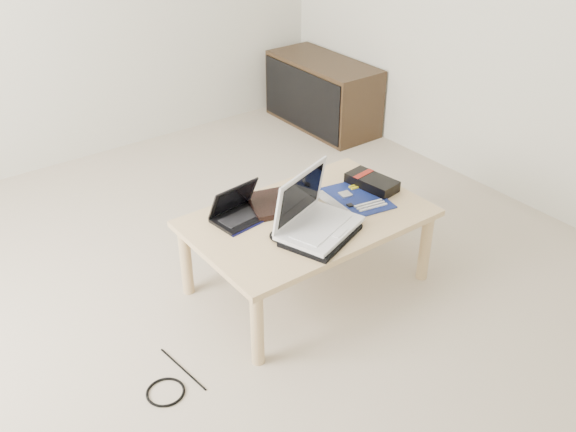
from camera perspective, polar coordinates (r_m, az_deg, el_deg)
ground at (r=3.05m, az=-5.74°, el=-8.69°), size 4.00×4.00×0.00m
coffee_table at (r=3.01m, az=1.79°, el=-0.76°), size 1.10×0.70×0.40m
media_cabinet at (r=4.85m, az=3.02°, el=10.81°), size 0.41×0.90×0.50m
book at (r=3.06m, az=-0.73°, el=1.22°), size 0.35×0.32×0.03m
netbook at (r=2.95m, az=-4.39°, el=0.40°), size 0.27×0.21×0.17m
tablet at (r=2.95m, az=1.09°, el=-0.19°), size 0.25×0.20×0.01m
remote at (r=3.06m, az=3.89°, el=1.10°), size 0.08×0.25×0.02m
neoprene_sleeve at (r=2.83m, az=2.93°, el=-1.73°), size 0.40×0.35×0.02m
white_laptop at (r=2.83m, az=2.27°, el=-0.07°), size 0.43×0.37×0.27m
motherboard at (r=3.14m, az=6.08°, el=1.60°), size 0.32×0.37×0.02m
gpu_box at (r=3.24m, az=7.47°, el=2.98°), size 0.16×0.27×0.06m
cable_coil at (r=2.83m, az=-0.56°, el=-1.76°), size 0.12×0.12×0.01m
floor_cable_coil at (r=2.72m, az=-10.83°, el=-15.12°), size 0.20×0.20×0.01m
floor_cable_trail at (r=2.80m, az=-9.33°, el=-13.27°), size 0.04×0.32×0.01m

